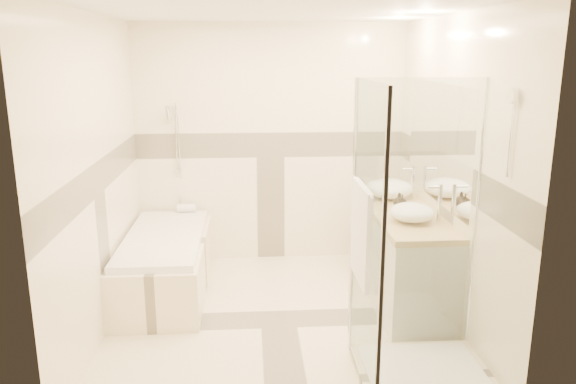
{
  "coord_description": "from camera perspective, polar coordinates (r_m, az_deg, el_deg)",
  "views": [
    {
      "loc": [
        -0.22,
        -4.35,
        2.2
      ],
      "look_at": [
        0.1,
        0.25,
        1.05
      ],
      "focal_mm": 35.0,
      "sensor_mm": 36.0,
      "label": 1
    }
  ],
  "objects": [
    {
      "name": "room",
      "position": [
        4.48,
        -0.36,
        1.84
      ],
      "size": [
        2.82,
        3.02,
        2.52
      ],
      "color": "beige",
      "rests_on": "ground"
    },
    {
      "name": "bathtub",
      "position": [
        5.41,
        -12.36,
        -6.82
      ],
      "size": [
        0.75,
        1.7,
        0.56
      ],
      "color": "#F4E4C3",
      "rests_on": "ground"
    },
    {
      "name": "vanity",
      "position": [
        5.16,
        11.47,
        -6.41
      ],
      "size": [
        0.58,
        1.62,
        0.85
      ],
      "color": "white",
      "rests_on": "ground"
    },
    {
      "name": "shower_enclosure",
      "position": [
        3.93,
        12.24,
        -11.93
      ],
      "size": [
        0.96,
        0.93,
        2.04
      ],
      "color": "#F4E4C3",
      "rests_on": "ground"
    },
    {
      "name": "vessel_sink_near",
      "position": [
        5.43,
        10.25,
        0.36
      ],
      "size": [
        0.45,
        0.45,
        0.18
      ],
      "primitive_type": "ellipsoid",
      "color": "white",
      "rests_on": "vanity"
    },
    {
      "name": "vessel_sink_far",
      "position": [
        4.72,
        12.5,
        -2.03
      ],
      "size": [
        0.38,
        0.38,
        0.15
      ],
      "primitive_type": "ellipsoid",
      "color": "white",
      "rests_on": "vanity"
    },
    {
      "name": "faucet_near",
      "position": [
        5.47,
        12.48,
        1.22
      ],
      "size": [
        0.12,
        0.03,
        0.29
      ],
      "color": "silver",
      "rests_on": "vanity"
    },
    {
      "name": "faucet_far",
      "position": [
        4.76,
        15.05,
        -0.77
      ],
      "size": [
        0.13,
        0.03,
        0.31
      ],
      "color": "silver",
      "rests_on": "vanity"
    },
    {
      "name": "amenity_bottle_a",
      "position": [
        5.01,
        11.5,
        -1.07
      ],
      "size": [
        0.07,
        0.07,
        0.14
      ],
      "primitive_type": "imported",
      "rotation": [
        0.0,
        0.0,
        -0.04
      ],
      "color": "black",
      "rests_on": "vanity"
    },
    {
      "name": "amenity_bottle_b",
      "position": [
        5.1,
        11.23,
        -0.84
      ],
      "size": [
        0.11,
        0.11,
        0.14
      ],
      "primitive_type": "imported",
      "rotation": [
        0.0,
        0.0,
        0.04
      ],
      "color": "black",
      "rests_on": "vanity"
    },
    {
      "name": "folded_towels",
      "position": [
        5.67,
        9.66,
        0.46
      ],
      "size": [
        0.19,
        0.28,
        0.08
      ],
      "primitive_type": "cube",
      "rotation": [
        0.0,
        0.0,
        0.12
      ],
      "color": "white",
      "rests_on": "vanity"
    },
    {
      "name": "rolled_towel",
      "position": [
        6.02,
        -10.28,
        -1.6
      ],
      "size": [
        0.19,
        0.09,
        0.09
      ],
      "primitive_type": "cylinder",
      "rotation": [
        0.0,
        1.57,
        0.0
      ],
      "color": "white",
      "rests_on": "bathtub"
    }
  ]
}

